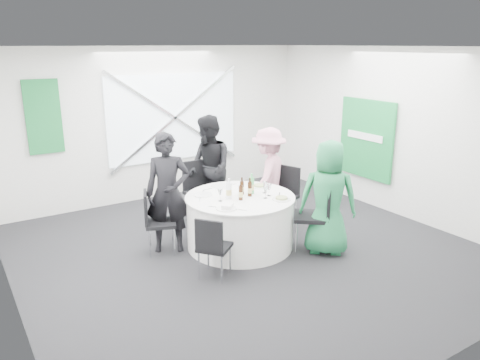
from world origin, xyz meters
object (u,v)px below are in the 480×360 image
person_woman_green (328,198)px  chair_back_left (155,218)px  chair_back (198,186)px  person_man_back_left (168,193)px  person_woman_pink (268,175)px  green_water_bottle (252,186)px  chair_front_right (318,210)px  banquet_table (240,221)px  chair_front_left (212,244)px  person_man_back (209,169)px  clear_water_bottle (229,191)px  chair_back_right (285,191)px

person_woman_green → chair_back_left: bearing=10.1°
chair_back → person_man_back_left: 1.25m
person_woman_pink → green_water_bottle: bearing=6.0°
chair_back → chair_front_right: (0.85, -1.97, 0.02)m
banquet_table → chair_front_left: (-0.83, -0.66, 0.10)m
chair_back → person_woman_green: (0.91, -2.09, 0.22)m
chair_back → chair_front_right: size_ratio=0.96×
person_man_back → clear_water_bottle: (-0.35, -1.20, 0.00)m
person_man_back_left → green_water_bottle: bearing=5.3°
person_man_back → chair_back_right: bearing=57.6°
chair_back_right → person_man_back_left: size_ratio=0.55×
chair_front_right → chair_front_left: chair_front_right is taller
person_woman_pink → person_woman_green: 1.43m
person_woman_green → chair_back: bearing=-24.0°
chair_front_right → person_man_back_left: person_man_back_left is taller
person_man_back_left → chair_back_right: bearing=24.7°
chair_front_left → clear_water_bottle: 1.00m
chair_back_right → person_woman_pink: (-0.19, 0.20, 0.24)m
person_man_back → person_woman_green: bearing=27.9°
person_woman_green → clear_water_bottle: size_ratio=5.50×
banquet_table → person_woman_pink: bearing=32.7°
person_woman_green → green_water_bottle: 1.10m
chair_back_left → chair_front_right: chair_front_right is taller
chair_back → person_woman_pink: size_ratio=0.64×
banquet_table → person_man_back_left: (-0.91, 0.44, 0.47)m
person_man_back_left → person_woman_green: 2.21m
chair_front_right → clear_water_bottle: (-1.02, 0.71, 0.27)m
chair_back → chair_front_right: bearing=-67.1°
banquet_table → person_woman_green: bearing=-42.5°
banquet_table → chair_front_right: size_ratio=1.51×
chair_back_right → chair_front_right: size_ratio=0.90×
banquet_table → person_woman_green: (0.90, -0.83, 0.42)m
chair_back_left → chair_front_right: bearing=-98.7°
chair_back_left → green_water_bottle: 1.44m
person_man_back_left → person_woman_pink: size_ratio=1.08×
person_woman_pink → person_woman_green: bearing=56.3°
chair_back_right → green_water_bottle: 1.04m
person_man_back_left → person_man_back: size_ratio=0.97×
clear_water_bottle → chair_back_left: bearing=154.1°
person_man_back_left → person_woman_pink: bearing=30.8°
person_man_back_left → person_woman_green: (1.81, -1.27, -0.04)m
chair_back_left → person_man_back: size_ratio=0.51×
chair_front_right → chair_front_left: (-1.67, 0.05, -0.13)m
chair_back_left → clear_water_bottle: clear_water_bottle is taller
chair_front_left → person_man_back: bearing=-66.6°
chair_back_left → chair_front_right: 2.28m
chair_back → person_man_back: size_ratio=0.57×
banquet_table → chair_front_left: chair_front_left is taller
chair_front_right → person_man_back_left: 2.11m
chair_back → person_man_back_left: bearing=-137.9°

